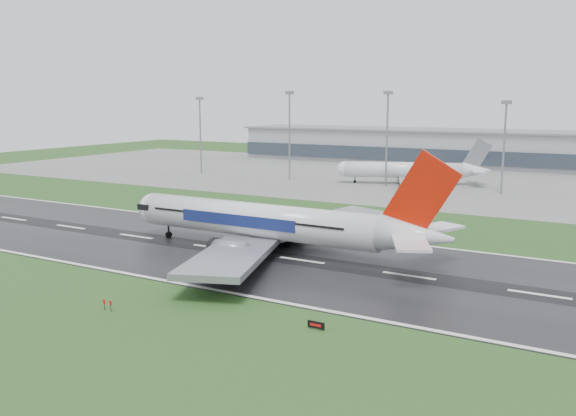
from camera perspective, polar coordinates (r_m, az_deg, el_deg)
The scene contains 11 objects.
ground at distance 109.07m, azimuth 1.33°, elevation -5.02°, with size 520.00×520.00×0.00m, color #1F4419.
runway at distance 109.06m, azimuth 1.33°, elevation -4.99°, with size 400.00×45.00×0.10m, color black.
apron at distance 225.35m, azimuth 16.44°, elevation 2.42°, with size 400.00×130.00×0.08m, color slate.
terminal at distance 283.16m, azimuth 19.28°, elevation 5.27°, with size 240.00×36.00×15.00m, color gray.
main_airliner at distance 112.47m, azimuth -1.11°, elevation 0.64°, with size 66.79×63.61×19.72m, color silver, non-canonical shape.
parked_airliner at distance 212.88m, azimuth 11.47°, elevation 4.33°, with size 53.17×49.50×15.58m, color silver, non-canonical shape.
runway_sign at distance 77.35m, azimuth 2.67°, elevation -11.05°, with size 2.30×0.26×1.04m, color black, non-canonical shape.
floodmast_0 at distance 243.94m, azimuth -8.30°, elevation 6.69°, with size 0.64×0.64×29.04m, color gray.
floodmast_1 at distance 221.45m, azimuth 0.14°, elevation 6.71°, with size 0.64×0.64×30.93m, color gray.
floodmast_2 at distance 205.84m, azimuth 9.35°, elevation 6.29°, with size 0.64×0.64×30.67m, color gray.
floodmast_3 at distance 196.31m, azimuth 19.77°, elevation 5.21°, with size 0.64×0.64×27.57m, color gray.
Camera 1 is at (49.34, -93.05, 28.35)m, focal length 37.51 mm.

